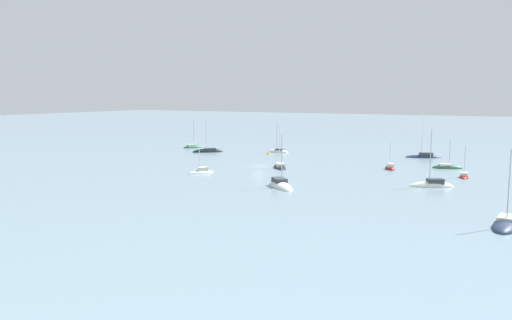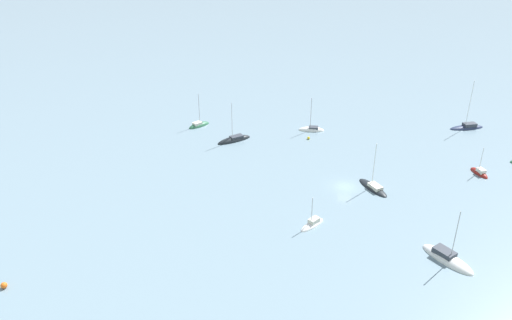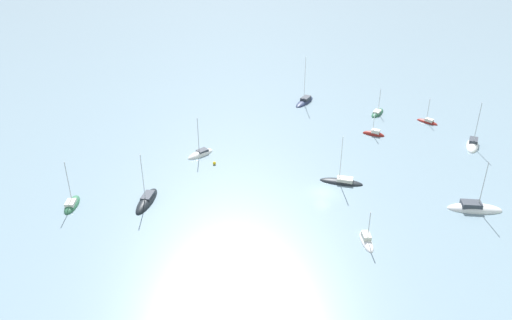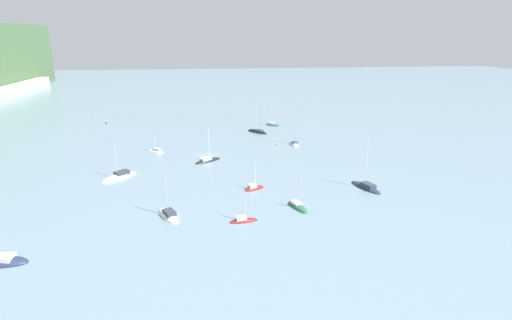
{
  "view_description": "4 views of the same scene",
  "coord_description": "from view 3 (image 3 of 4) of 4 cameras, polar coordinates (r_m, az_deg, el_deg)",
  "views": [
    {
      "loc": [
        -50.48,
        93.49,
        15.24
      ],
      "look_at": [
        -7.81,
        15.22,
        3.59
      ],
      "focal_mm": 35.0,
      "sensor_mm": 36.0,
      "label": 1
    },
    {
      "loc": [
        3.93,
        82.49,
        46.64
      ],
      "look_at": [
        17.26,
        -2.23,
        3.16
      ],
      "focal_mm": 35.0,
      "sensor_mm": 36.0,
      "label": 2
    },
    {
      "loc": [
        56.43,
        48.48,
        44.71
      ],
      "look_at": [
        4.47,
        -12.57,
        2.88
      ],
      "focal_mm": 35.0,
      "sensor_mm": 36.0,
      "label": 3
    },
    {
      "loc": [
        -102.49,
        0.68,
        30.3
      ],
      "look_at": [
        -15.04,
        -11.28,
        2.91
      ],
      "focal_mm": 28.0,
      "sensor_mm": 36.0,
      "label": 4
    }
  ],
  "objects": [
    {
      "name": "sailboat_7",
      "position": [
        111.45,
        23.51,
        1.55
      ],
      "size": [
        7.6,
        5.24,
        10.53
      ],
      "rotation": [
        0.0,
        0.0,
        0.45
      ],
      "color": "white",
      "rests_on": "ground_plane"
    },
    {
      "name": "ground_plane",
      "position": [
        86.8,
        7.67,
        -3.73
      ],
      "size": [
        600.0,
        600.0,
        0.0
      ],
      "primitive_type": "plane",
      "color": "slate"
    },
    {
      "name": "sailboat_9",
      "position": [
        99.25,
        -6.35,
        0.64
      ],
      "size": [
        6.06,
        2.46,
        8.86
      ],
      "rotation": [
        0.0,
        0.0,
        0.06
      ],
      "color": "white",
      "rests_on": "ground_plane"
    },
    {
      "name": "sailboat_4",
      "position": [
        125.62,
        5.57,
        6.64
      ],
      "size": [
        8.78,
        5.16,
        12.44
      ],
      "rotation": [
        0.0,
        0.0,
        0.35
      ],
      "color": "#232D4C",
      "rests_on": "ground_plane"
    },
    {
      "name": "sailboat_3",
      "position": [
        110.12,
        13.31,
        2.89
      ],
      "size": [
        3.52,
        4.93,
        6.31
      ],
      "rotation": [
        0.0,
        0.0,
        5.16
      ],
      "color": "maroon",
      "rests_on": "ground_plane"
    },
    {
      "name": "sailboat_5",
      "position": [
        121.53,
        13.71,
        5.19
      ],
      "size": [
        6.43,
        3.8,
        6.89
      ],
      "rotation": [
        0.0,
        0.0,
        3.46
      ],
      "color": "#2D6647",
      "rests_on": "ground_plane"
    },
    {
      "name": "sailboat_11",
      "position": [
        76.2,
        12.5,
        -9.02
      ],
      "size": [
        4.48,
        5.22,
        5.98
      ],
      "rotation": [
        0.0,
        0.0,
        0.93
      ],
      "color": "silver",
      "rests_on": "ground_plane"
    },
    {
      "name": "sailboat_0",
      "position": [
        87.97,
        -20.29,
        -4.84
      ],
      "size": [
        5.14,
        5.72,
        8.73
      ],
      "rotation": [
        0.0,
        0.0,
        4.04
      ],
      "color": "#2D6647",
      "rests_on": "ground_plane"
    },
    {
      "name": "sailboat_2",
      "position": [
        90.27,
        9.76,
        -2.49
      ],
      "size": [
        6.28,
        7.59,
        9.61
      ],
      "rotation": [
        0.0,
        0.0,
        5.33
      ],
      "color": "black",
      "rests_on": "ground_plane"
    },
    {
      "name": "mooring_buoy_1",
      "position": [
        95.2,
        -4.78,
        -0.35
      ],
      "size": [
        0.63,
        0.63,
        0.63
      ],
      "color": "yellow",
      "rests_on": "ground_plane"
    },
    {
      "name": "sailboat_6",
      "position": [
        119.75,
        19.0,
        4.13
      ],
      "size": [
        2.13,
        5.1,
        6.26
      ],
      "rotation": [
        0.0,
        0.0,
        4.82
      ],
      "color": "maroon",
      "rests_on": "ground_plane"
    },
    {
      "name": "sailboat_1",
      "position": [
        85.52,
        -12.38,
        -4.63
      ],
      "size": [
        7.7,
        6.99,
        10.05
      ],
      "rotation": [
        0.0,
        0.0,
        0.7
      ],
      "color": "black",
      "rests_on": "ground_plane"
    },
    {
      "name": "sailboat_8",
      "position": [
        88.92,
        23.67,
        -5.15
      ],
      "size": [
        8.03,
        8.18,
        9.74
      ],
      "rotation": [
        0.0,
        0.0,
        2.34
      ],
      "color": "silver",
      "rests_on": "ground_plane"
    }
  ]
}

